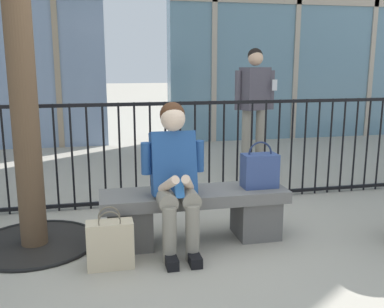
{
  "coord_description": "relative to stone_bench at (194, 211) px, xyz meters",
  "views": [
    {
      "loc": [
        -0.79,
        -3.49,
        1.52
      ],
      "look_at": [
        0.0,
        0.1,
        0.75
      ],
      "focal_mm": 40.87,
      "sensor_mm": 36.0,
      "label": 1
    }
  ],
  "objects": [
    {
      "name": "ground_plane",
      "position": [
        0.0,
        0.0,
        -0.27
      ],
      "size": [
        60.0,
        60.0,
        0.0
      ],
      "primitive_type": "plane",
      "color": "#A8A091"
    },
    {
      "name": "plaza_railing",
      "position": [
        -0.0,
        1.06,
        0.29
      ],
      "size": [
        9.26,
        0.04,
        1.12
      ],
      "color": "black",
      "rests_on": "ground"
    },
    {
      "name": "seated_person_with_phone",
      "position": [
        -0.19,
        -0.13,
        0.38
      ],
      "size": [
        0.52,
        0.66,
        1.21
      ],
      "color": "gray",
      "rests_on": "ground"
    },
    {
      "name": "bystander_at_railing",
      "position": [
        1.29,
        2.08,
        0.73
      ],
      "size": [
        0.55,
        0.35,
        1.71
      ],
      "color": "gray",
      "rests_on": "ground"
    },
    {
      "name": "shopping_bag",
      "position": [
        -0.73,
        -0.36,
        -0.09
      ],
      "size": [
        0.35,
        0.16,
        0.46
      ],
      "color": "beige",
      "rests_on": "ground"
    },
    {
      "name": "handbag_on_bench",
      "position": [
        0.58,
        -0.01,
        0.33
      ],
      "size": [
        0.31,
        0.17,
        0.41
      ],
      "color": "#33477F",
      "rests_on": "stone_bench"
    },
    {
      "name": "stone_bench",
      "position": [
        0.0,
        0.0,
        0.0
      ],
      "size": [
        1.6,
        0.44,
        0.45
      ],
      "color": "slate",
      "rests_on": "ground"
    }
  ]
}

